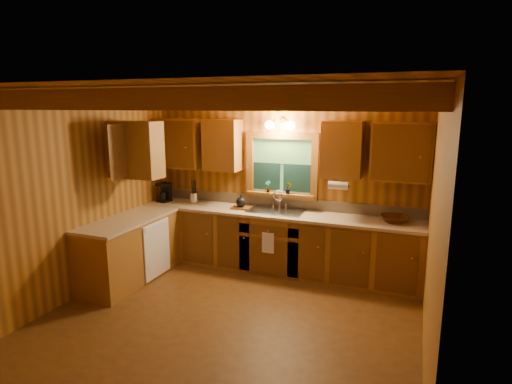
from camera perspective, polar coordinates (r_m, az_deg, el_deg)
The scene contains 20 objects.
room at distance 4.71m, azimuth -3.56°, elevation -2.42°, with size 4.20×4.20×4.20m.
ceiling_beams at distance 4.57m, azimuth -3.75°, elevation 12.22°, with size 4.20×2.54×0.18m.
base_cabinets at distance 6.27m, azimuth -2.61°, elevation -7.09°, with size 4.20×2.22×0.86m.
countertop at distance 6.14m, azimuth -2.51°, elevation -3.11°, with size 4.20×2.24×0.04m.
backsplash at distance 6.49m, azimuth 3.49°, elevation -1.40°, with size 4.20×0.02×0.16m, color tan.
dishwasher_panel at distance 6.23m, azimuth -13.22°, elevation -7.52°, with size 0.02×0.60×0.80m, color white.
upper_cabinets at distance 6.12m, azimuth -2.81°, elevation 5.98°, with size 4.19×1.77×0.78m.
window at distance 6.37m, azimuth 3.51°, elevation 3.37°, with size 1.12×0.08×1.00m.
window_sill at distance 6.40m, azimuth 3.33°, elevation -0.31°, with size 1.06×0.14×0.04m, color brown.
wall_sconce at distance 6.20m, azimuth 3.23°, elevation 9.05°, with size 0.45×0.21×0.17m.
paper_towel_roll at distance 5.86m, azimuth 11.06°, elevation 0.87°, with size 0.11×0.11×0.27m, color white.
dish_towel at distance 6.05m, azimuth 1.62°, elevation -6.89°, with size 0.18×0.01×0.30m, color white.
sink at distance 6.26m, azimuth 2.68°, elevation -3.05°, with size 0.82×0.48×0.43m.
coffee_maker at distance 7.04m, azimuth -12.21°, elevation -0.03°, with size 0.17×0.22×0.30m.
utensil_crock at distance 6.84m, azimuth -8.41°, elevation -0.72°, with size 0.13×0.13×0.38m.
cutting_board at distance 6.43m, azimuth -2.04°, elevation -2.14°, with size 0.29×0.20×0.03m, color brown.
teakettle at distance 6.41m, azimuth -2.05°, elevation -1.36°, with size 0.15×0.15×0.19m.
wicker_basket at distance 5.98m, azimuth 18.20°, elevation -3.47°, with size 0.36×0.36×0.09m, color #48230C.
potted_plant_left at distance 6.42m, azimuth 1.62°, elevation 0.75°, with size 0.10×0.06×0.18m, color brown.
potted_plant_right at distance 6.32m, azimuth 4.39°, elevation 0.50°, with size 0.09×0.08×0.17m, color brown.
Camera 1 is at (1.93, -4.14, 2.44)m, focal length 29.61 mm.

